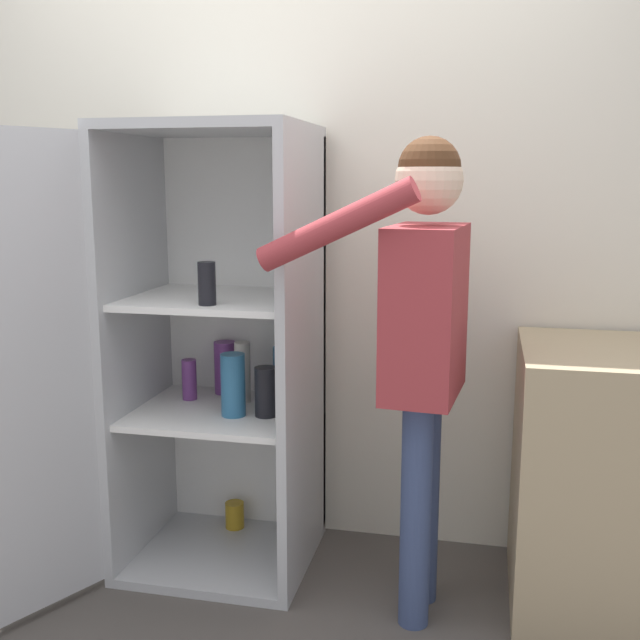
{
  "coord_description": "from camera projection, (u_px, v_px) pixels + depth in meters",
  "views": [
    {
      "loc": [
        0.77,
        -1.95,
        1.47
      ],
      "look_at": [
        0.19,
        0.62,
        0.97
      ],
      "focal_mm": 42.0,
      "sensor_mm": 36.0,
      "label": 1
    }
  ],
  "objects": [
    {
      "name": "wall_back",
      "position": [
        293.0,
        228.0,
        3.02
      ],
      "size": [
        7.0,
        0.06,
        2.55
      ],
      "color": "silver",
      "rests_on": "ground_plane"
    },
    {
      "name": "refrigerator",
      "position": [
        179.0,
        358.0,
        2.74
      ],
      "size": [
        1.04,
        1.23,
        1.66
      ],
      "color": "#B7BABC",
      "rests_on": "ground_plane"
    },
    {
      "name": "person",
      "position": [
        423.0,
        319.0,
        2.41
      ],
      "size": [
        0.64,
        0.52,
        1.6
      ],
      "color": "#384770",
      "rests_on": "ground_plane"
    },
    {
      "name": "counter",
      "position": [
        632.0,
        482.0,
        2.53
      ],
      "size": [
        0.77,
        0.65,
        0.92
      ],
      "color": "tan",
      "rests_on": "ground_plane"
    }
  ]
}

